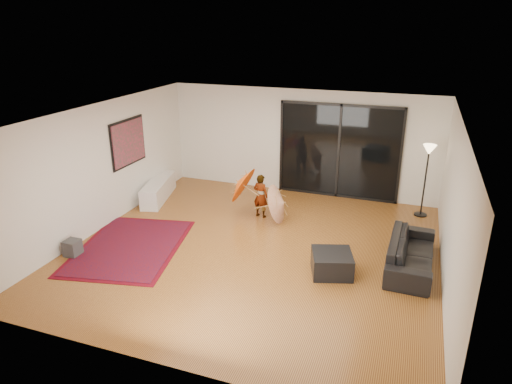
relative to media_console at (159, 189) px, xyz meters
The scene contains 17 objects.
floor 3.71m from the media_console, 28.60° to the right, with size 7.00×7.00×0.00m, color #A76E2D.
ceiling 4.44m from the media_console, 28.60° to the right, with size 7.00×7.00×0.00m, color white.
wall_back 3.84m from the media_console, 28.00° to the left, with size 7.00×7.00×0.00m, color silver.
wall_front 6.29m from the media_console, 58.35° to the right, with size 7.00×7.00×0.00m, color silver.
wall_left 2.10m from the media_console, 98.03° to the right, with size 7.00×7.00×0.00m, color silver.
wall_right 7.07m from the media_console, 14.71° to the right, with size 7.00×7.00×0.00m, color silver.
sliding_door 4.67m from the media_console, 21.76° to the left, with size 3.06×0.07×2.40m.
painting 1.62m from the media_console, 105.49° to the right, with size 0.04×1.28×1.08m.
media_console is the anchor object (origin of this frame).
speaker 3.21m from the media_console, 90.00° to the right, with size 0.28×0.28×0.32m, color #424244.
persian_rug 2.69m from the media_console, 71.53° to the right, with size 2.46×3.07×0.02m.
sofa 6.37m from the media_console, 13.33° to the right, with size 1.98×0.78×0.58m, color black.
ottoman 5.34m from the media_console, 24.08° to the right, with size 0.70×0.70×0.40m, color black.
floor_lamp 6.54m from the media_console, 10.02° to the left, with size 0.29×0.29×1.70m.
child 2.85m from the media_console, ahead, with size 0.37×0.25×1.03m, color #999999.
parasol_orange 2.35m from the media_console, ahead, with size 0.59×0.92×0.91m.
parasol_white 3.46m from the media_console, ahead, with size 0.53×0.89×0.92m.
Camera 1 is at (2.76, -7.66, 4.31)m, focal length 32.00 mm.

